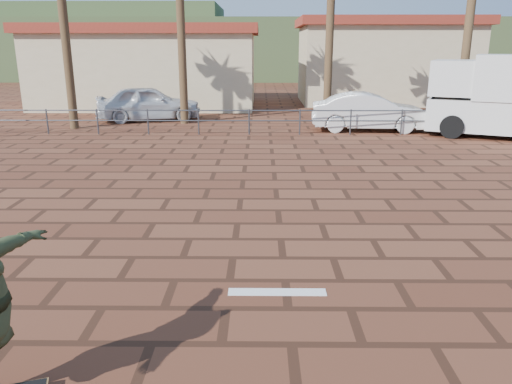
# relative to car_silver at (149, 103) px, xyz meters

# --- Properties ---
(ground) EXTENTS (120.00, 120.00, 0.00)m
(ground) POSITION_rel_car_silver_xyz_m (4.79, -15.85, -0.81)
(ground) COLOR brown
(ground) RESTS_ON ground
(paint_stripe) EXTENTS (1.40, 0.22, 0.01)m
(paint_stripe) POSITION_rel_car_silver_xyz_m (5.49, -17.05, -0.81)
(paint_stripe) COLOR white
(paint_stripe) RESTS_ON ground
(guardrail) EXTENTS (24.06, 0.06, 1.00)m
(guardrail) POSITION_rel_car_silver_xyz_m (4.79, -3.85, -0.13)
(guardrail) COLOR #47494F
(guardrail) RESTS_ON ground
(building_west) EXTENTS (12.60, 7.60, 4.50)m
(building_west) POSITION_rel_car_silver_xyz_m (-1.21, 6.15, 1.47)
(building_west) COLOR beige
(building_west) RESTS_ON ground
(building_east) EXTENTS (10.60, 6.60, 5.00)m
(building_east) POSITION_rel_car_silver_xyz_m (12.79, 8.15, 1.72)
(building_east) COLOR beige
(building_east) RESTS_ON ground
(hill_front) EXTENTS (70.00, 18.00, 6.00)m
(hill_front) POSITION_rel_car_silver_xyz_m (4.79, 34.15, 2.19)
(hill_front) COLOR #384C28
(hill_front) RESTS_ON ground
(hill_back) EXTENTS (35.00, 14.00, 8.00)m
(hill_back) POSITION_rel_car_silver_xyz_m (-17.21, 40.15, 3.19)
(hill_back) COLOR #384C28
(hill_back) RESTS_ON ground
(car_silver) EXTENTS (5.09, 2.97, 1.63)m
(car_silver) POSITION_rel_car_silver_xyz_m (0.00, 0.00, 0.00)
(car_silver) COLOR silver
(car_silver) RESTS_ON ground
(car_white) EXTENTS (4.79, 1.98, 1.54)m
(car_white) POSITION_rel_car_silver_xyz_m (9.72, -2.85, -0.04)
(car_white) COLOR silver
(car_white) RESTS_ON ground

